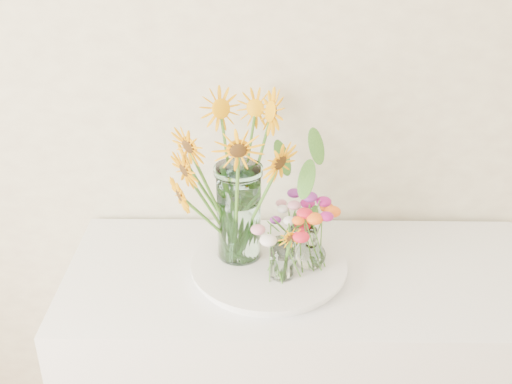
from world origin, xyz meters
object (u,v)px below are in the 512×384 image
small_vase_c (299,238)px  tray (269,268)px  small_vase_b (311,248)px  small_vase_a (282,259)px  mason_jar (239,213)px

small_vase_c → tray: bearing=-143.1°
small_vase_b → small_vase_a: bearing=-147.3°
small_vase_c → small_vase_b: bearing=-68.0°
tray → small_vase_a: (0.04, -0.06, 0.07)m
tray → small_vase_a: small_vase_a is taller
small_vase_a → tray: bearing=120.4°
small_vase_a → small_vase_b: bearing=32.7°
small_vase_b → small_vase_c: size_ratio=1.26×
tray → small_vase_c: bearing=36.9°
tray → mason_jar: (-0.09, 0.04, 0.16)m
tray → small_vase_b: (0.12, -0.01, 0.08)m
tray → mason_jar: bearing=154.0°
tray → mason_jar: 0.19m
small_vase_b → small_vase_c: bearing=112.0°
mason_jar → small_vase_c: (0.18, 0.02, -0.10)m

